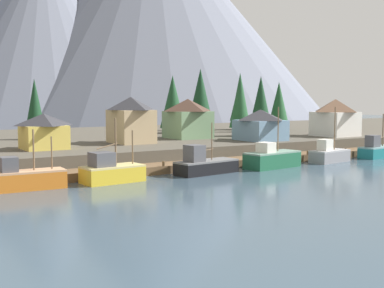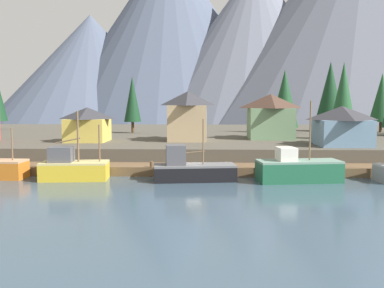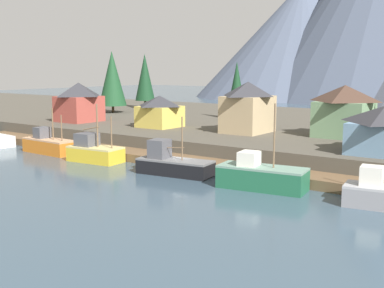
# 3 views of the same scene
# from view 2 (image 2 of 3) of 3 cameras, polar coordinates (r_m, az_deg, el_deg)

# --- Properties ---
(ground_plane) EXTENTS (400.00, 400.00, 1.00)m
(ground_plane) POSITION_cam_2_polar(r_m,az_deg,el_deg) (66.37, 0.36, -1.80)
(ground_plane) COLOR #384C5B
(dock) EXTENTS (80.00, 4.00, 1.60)m
(dock) POSITION_cam_2_polar(r_m,az_deg,el_deg) (48.41, -0.30, -3.33)
(dock) COLOR brown
(dock) RESTS_ON ground_plane
(shoreline_bank) EXTENTS (400.00, 56.00, 2.50)m
(shoreline_bank) POSITION_cam_2_polar(r_m,az_deg,el_deg) (78.12, 0.63, 0.59)
(shoreline_bank) COLOR #4C473D
(shoreline_bank) RESTS_ON ground_plane
(mountain_west_peak) EXTENTS (84.25, 84.25, 45.18)m
(mountain_west_peak) POSITION_cam_2_polar(r_m,az_deg,el_deg) (196.69, -13.01, 9.63)
(mountain_west_peak) COLOR #4C566B
(mountain_west_peak) RESTS_ON ground_plane
(mountain_central_peak) EXTENTS (104.40, 104.40, 78.57)m
(mountain_central_peak) POSITION_cam_2_polar(r_m,az_deg,el_deg) (200.72, -2.92, 14.47)
(mountain_central_peak) COLOR #4C566B
(mountain_central_peak) RESTS_ON ground_plane
(mountain_east_peak) EXTENTS (92.99, 92.99, 63.34)m
(mountain_east_peak) POSITION_cam_2_polar(r_m,az_deg,el_deg) (184.05, 8.21, 12.85)
(mountain_east_peak) COLOR slate
(mountain_east_peak) RESTS_ON ground_plane
(mountain_far_ridge) EXTENTS (140.11, 140.11, 83.78)m
(mountain_far_ridge) POSITION_cam_2_polar(r_m,az_deg,el_deg) (189.96, 21.71, 15.41)
(mountain_far_ridge) COLOR slate
(mountain_far_ridge) RESTS_ON ground_plane
(fishing_boat_yellow) EXTENTS (6.95, 3.76, 7.02)m
(fishing_boat_yellow) POSITION_cam_2_polar(r_m,az_deg,el_deg) (46.37, -15.30, -2.99)
(fishing_boat_yellow) COLOR gold
(fishing_boat_yellow) RESTS_ON ground_plane
(fishing_boat_black) EXTENTS (8.50, 3.96, 6.23)m
(fishing_boat_black) POSITION_cam_2_polar(r_m,az_deg,el_deg) (44.18, -0.06, -3.34)
(fishing_boat_black) COLOR black
(fishing_boat_black) RESTS_ON ground_plane
(fishing_boat_green) EXTENTS (8.54, 4.22, 8.04)m
(fishing_boat_green) POSITION_cam_2_polar(r_m,az_deg,el_deg) (44.92, 13.62, -3.25)
(fishing_boat_green) COLOR #1E5B3D
(fishing_boat_green) RESTS_ON ground_plane
(house_blue) EXTENTS (6.45, 7.28, 4.93)m
(house_blue) POSITION_cam_2_polar(r_m,az_deg,el_deg) (57.90, 18.92, 2.32)
(house_blue) COLOR #6689A8
(house_blue) RESTS_ON shoreline_bank
(house_green) EXTENTS (6.68, 6.86, 6.60)m
(house_green) POSITION_cam_2_polar(r_m,az_deg,el_deg) (65.92, 10.18, 3.62)
(house_green) COLOR #6B8E66
(house_green) RESTS_ON shoreline_bank
(house_yellow) EXTENTS (5.66, 5.75, 4.70)m
(house_yellow) POSITION_cam_2_polar(r_m,az_deg,el_deg) (61.87, -13.46, 2.54)
(house_yellow) COLOR gold
(house_yellow) RESTS_ON shoreline_bank
(house_tan) EXTENTS (5.55, 7.10, 6.92)m
(house_tan) POSITION_cam_2_polar(r_m,az_deg,el_deg) (61.88, -0.55, 3.74)
(house_tan) COLOR tan
(house_tan) RESTS_ON shoreline_bank
(conifer_near_right) EXTENTS (2.97, 2.97, 9.90)m
(conifer_near_right) POSITION_cam_2_polar(r_m,az_deg,el_deg) (77.31, -7.77, 5.80)
(conifer_near_right) COLOR #4C3823
(conifer_near_right) RESTS_ON shoreline_bank
(conifer_mid_left) EXTENTS (5.09, 5.09, 12.83)m
(conifer_mid_left) POSITION_cam_2_polar(r_m,az_deg,el_deg) (84.67, 17.55, 6.50)
(conifer_mid_left) COLOR #4C3823
(conifer_mid_left) RESTS_ON shoreline_bank
(conifer_mid_right) EXTENTS (4.06, 4.06, 10.53)m
(conifer_mid_right) POSITION_cam_2_polar(r_m,az_deg,el_deg) (85.32, 23.48, 5.57)
(conifer_mid_right) COLOR #4C3823
(conifer_mid_right) RESTS_ON shoreline_bank
(conifer_back_left) EXTENTS (3.76, 3.76, 11.19)m
(conifer_back_left) POSITION_cam_2_polar(r_m,az_deg,el_deg) (67.32, 19.10, 5.97)
(conifer_back_left) COLOR #4C3823
(conifer_back_left) RESTS_ON shoreline_bank
(conifer_back_right) EXTENTS (4.93, 4.93, 11.10)m
(conifer_back_right) POSITION_cam_2_polar(r_m,az_deg,el_deg) (78.70, 11.97, 5.83)
(conifer_back_right) COLOR #4C3823
(conifer_back_right) RESTS_ON shoreline_bank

